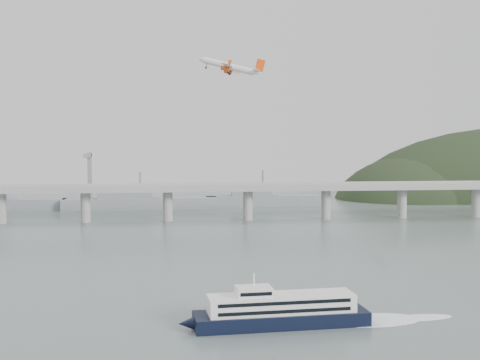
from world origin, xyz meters
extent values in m
plane|color=slate|center=(0.00, 0.00, 0.00)|extent=(900.00, 900.00, 0.00)
cube|color=#989895|center=(0.00, 200.00, 20.00)|extent=(800.00, 22.00, 2.20)
cube|color=#989895|center=(0.00, 189.50, 22.00)|extent=(800.00, 0.60, 1.80)
cube|color=#989895|center=(0.00, 210.50, 22.00)|extent=(800.00, 0.60, 1.80)
cylinder|color=#989895|center=(-130.00, 200.00, 9.50)|extent=(6.00, 6.00, 21.00)
cylinder|color=#989895|center=(-80.00, 200.00, 9.50)|extent=(6.00, 6.00, 21.00)
cylinder|color=#989895|center=(-30.00, 200.00, 9.50)|extent=(6.00, 6.00, 21.00)
cylinder|color=#989895|center=(20.00, 200.00, 9.50)|extent=(6.00, 6.00, 21.00)
cylinder|color=#989895|center=(70.00, 200.00, 9.50)|extent=(6.00, 6.00, 21.00)
cylinder|color=#989895|center=(120.00, 200.00, 9.50)|extent=(6.00, 6.00, 21.00)
cylinder|color=#989895|center=(170.00, 200.00, 9.50)|extent=(6.00, 6.00, 21.00)
ellipsoid|color=black|center=(175.00, 320.00, -12.00)|extent=(140.00, 110.00, 96.00)
cube|color=gray|center=(-50.00, 265.00, 4.00)|extent=(110.55, 21.43, 8.00)
cube|color=gray|center=(-61.00, 265.00, 12.00)|extent=(39.01, 16.73, 8.00)
cylinder|color=gray|center=(-50.00, 265.00, 20.00)|extent=(1.60, 1.60, 14.00)
cube|color=gray|center=(40.00, 275.00, 4.00)|extent=(85.00, 13.60, 8.00)
cube|color=gray|center=(31.50, 275.00, 12.00)|extent=(29.75, 11.90, 8.00)
cylinder|color=gray|center=(40.00, 275.00, 20.00)|extent=(1.60, 1.60, 14.00)
cube|color=gray|center=(-90.00, 300.00, 20.00)|extent=(3.00, 3.00, 40.00)
cube|color=gray|center=(-90.00, 290.00, 38.00)|extent=(3.00, 28.00, 3.00)
cube|color=black|center=(3.92, -20.67, 1.99)|extent=(50.42, 15.63, 3.97)
cone|color=black|center=(-22.83, -22.69, 1.99)|extent=(5.25, 4.34, 3.97)
cube|color=white|center=(3.92, -20.67, 6.46)|extent=(42.35, 13.05, 4.97)
cube|color=black|center=(4.29, -25.67, 7.75)|extent=(37.65, 3.00, 0.99)
cube|color=black|center=(4.29, -25.67, 5.36)|extent=(37.65, 3.00, 0.99)
cube|color=black|center=(3.54, -15.66, 7.75)|extent=(37.65, 3.00, 0.99)
cube|color=black|center=(3.54, -15.66, 5.36)|extent=(37.65, 3.00, 0.99)
cube|color=white|center=(-4.01, -21.27, 10.23)|extent=(10.43, 7.68, 2.58)
cube|color=black|center=(-3.74, -24.78, 10.23)|extent=(8.92, 0.79, 0.99)
cylinder|color=white|center=(-4.01, -21.27, 13.41)|extent=(0.53, 0.53, 3.97)
ellipsoid|color=white|center=(31.65, -18.57, 0.05)|extent=(29.60, 16.42, 0.20)
ellipsoid|color=white|center=(45.51, -17.52, 0.05)|extent=(21.93, 8.75, 0.20)
cylinder|color=white|center=(-0.31, 102.72, 85.66)|extent=(23.79, 9.82, 9.00)
cone|color=white|center=(-13.16, 105.86, 89.08)|extent=(4.79, 4.08, 3.87)
cone|color=white|center=(13.06, 99.49, 82.54)|extent=(5.39, 3.96, 4.09)
cube|color=white|center=(0.28, 102.54, 84.62)|extent=(10.59, 29.25, 2.83)
cube|color=white|center=(12.41, 99.68, 83.33)|extent=(4.92, 10.60, 1.41)
cube|color=#F44B10|center=(13.93, 99.46, 85.85)|extent=(5.10, 1.22, 6.35)
cylinder|color=#F44B10|center=(-0.18, 107.41, 83.55)|extent=(4.36, 3.00, 2.82)
cylinder|color=black|center=(-1.87, 107.82, 84.00)|extent=(1.24, 2.06, 1.98)
cube|color=white|center=(0.04, 107.40, 84.37)|extent=(2.32, 0.71, 1.54)
cylinder|color=#F44B10|center=(-2.28, 98.27, 84.02)|extent=(4.36, 3.00, 2.82)
cylinder|color=black|center=(-3.97, 98.68, 84.47)|extent=(1.24, 2.06, 1.98)
cube|color=white|center=(-2.06, 98.26, 84.85)|extent=(2.32, 0.71, 1.54)
cylinder|color=black|center=(0.38, 104.71, 83.02)|extent=(0.88, 0.39, 2.07)
cylinder|color=black|center=(0.14, 104.72, 82.11)|extent=(1.20, 0.56, 1.16)
cylinder|color=black|center=(-0.61, 100.39, 83.25)|extent=(0.88, 0.39, 2.07)
cylinder|color=black|center=(-0.85, 100.39, 82.34)|extent=(1.20, 0.56, 1.16)
cylinder|color=black|center=(-10.56, 105.09, 85.92)|extent=(0.88, 0.39, 2.07)
cylinder|color=black|center=(-10.80, 105.10, 85.01)|extent=(1.20, 0.56, 1.16)
cube|color=#F44B10|center=(5.39, 116.27, 84.45)|extent=(1.85, 0.50, 2.33)
cube|color=#F44B10|center=(-1.10, 88.00, 85.92)|extent=(1.85, 0.50, 2.33)
camera|label=1|loc=(-26.17, -197.23, 54.61)|focal=48.00mm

